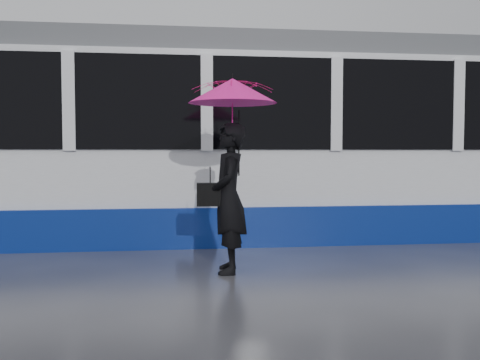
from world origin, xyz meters
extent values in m
plane|color=#2C2C31|center=(0.00, 0.00, 0.00)|extent=(90.00, 90.00, 0.00)
cube|color=#3F3D38|center=(0.00, 1.78, 0.01)|extent=(34.00, 0.07, 0.02)
cube|color=#3F3D38|center=(0.00, 3.22, 0.01)|extent=(34.00, 0.07, 0.02)
imported|color=black|center=(0.90, -0.36, 0.91)|extent=(0.48, 0.69, 1.81)
imported|color=#FF1580|center=(0.95, -0.36, 1.91)|extent=(1.05, 1.07, 0.91)
cone|color=#FF1580|center=(0.95, -0.36, 2.19)|extent=(1.13, 1.13, 0.29)
cylinder|color=black|center=(0.95, -0.36, 2.36)|extent=(0.01, 0.01, 0.07)
cylinder|color=black|center=(1.03, -0.34, 1.57)|extent=(0.02, 0.02, 0.79)
cube|color=black|center=(0.68, -0.34, 0.95)|extent=(0.33, 0.16, 0.28)
cylinder|color=black|center=(0.68, -0.34, 1.18)|extent=(0.01, 0.01, 0.18)
camera|label=1|loc=(0.23, -6.76, 1.46)|focal=40.00mm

